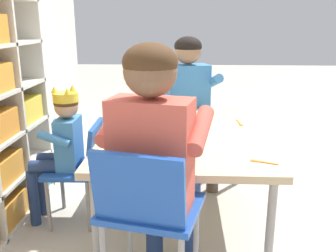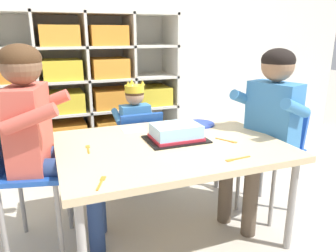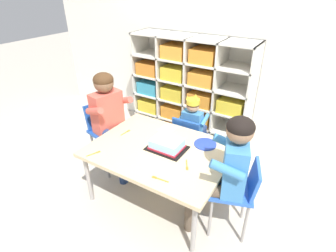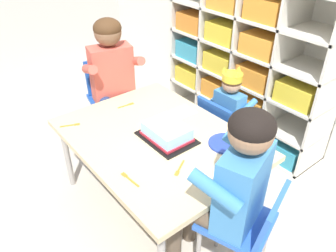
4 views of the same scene
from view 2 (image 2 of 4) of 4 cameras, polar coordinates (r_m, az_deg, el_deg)
ground at (r=2.00m, az=0.30°, el=-17.98°), size 16.00×16.00×0.00m
classroom_back_wall at (r=2.98m, az=-10.06°, el=19.53°), size 5.16×0.10×2.61m
storage_cubby_shelf at (r=2.73m, az=-14.55°, el=4.61°), size 1.48×0.39×1.28m
activity_table at (r=1.76m, az=0.33°, el=-4.18°), size 1.19×0.89×0.55m
classroom_chair_blue at (r=2.34m, az=-5.30°, el=-3.09°), size 0.34×0.31×0.60m
child_with_crown at (r=2.39m, az=-6.14°, el=0.91°), size 0.30×0.31×0.80m
classroom_chair_adult_side at (r=1.79m, az=-24.48°, el=-6.80°), size 0.41×0.42×0.73m
adult_helper_seated at (r=1.70m, az=-21.53°, el=-0.27°), size 0.47×0.45×1.08m
classroom_chair_guest_side at (r=2.14m, az=18.39°, el=-3.86°), size 0.42×0.40×0.66m
guest_at_table_side at (r=1.99m, az=17.29°, el=1.54°), size 0.48×0.46×1.04m
birthday_cake_on_tray at (r=1.78m, az=1.44°, el=-1.32°), size 0.33×0.25×0.09m
paper_plate_stack at (r=2.10m, az=5.56°, el=0.37°), size 0.20×0.20×0.01m
paper_napkin_square at (r=2.00m, az=-6.26°, el=-0.62°), size 0.14×0.14×0.00m
fork_by_napkin at (r=1.33m, az=-11.84°, el=-9.76°), size 0.06×0.12×0.00m
fork_scattered_mid_table at (r=1.81m, az=10.54°, el=-2.59°), size 0.08×0.12×0.00m
fork_near_child_seat at (r=1.71m, az=-14.07°, el=-3.96°), size 0.03×0.12×0.00m
fork_near_cake_tray at (r=1.56m, az=12.15°, el=-5.76°), size 0.14×0.03×0.00m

